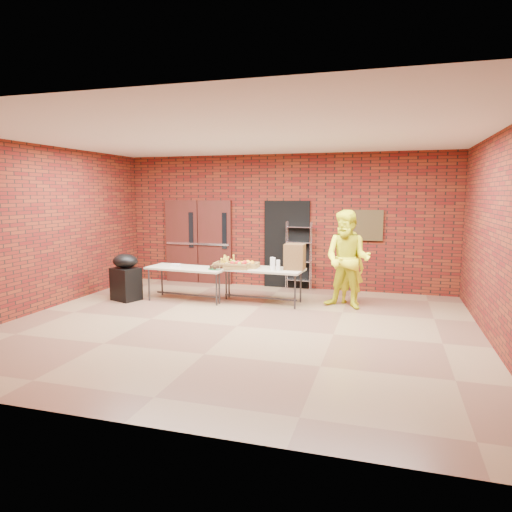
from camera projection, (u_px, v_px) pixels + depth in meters
The scene contains 19 objects.
room at pixel (236, 234), 7.64m from camera, with size 8.08×7.08×3.28m.
double_doors at pixel (198, 242), 11.59m from camera, with size 1.78×0.12×2.10m.
dark_doorway at pixel (287, 245), 10.97m from camera, with size 1.10×0.06×2.10m, color black.
bronze_plaque at pixel (364, 225), 10.39m from camera, with size 0.85×0.04×0.70m, color #3D3018.
wire_rack at pixel (299, 256), 10.78m from camera, with size 0.60×0.20×1.62m, color silver, non-canonical shape.
table_left at pixel (188, 270), 9.71m from camera, with size 1.79×0.88×0.71m.
table_right at pixel (260, 271), 9.42m from camera, with size 1.84×0.87×0.74m.
basket_bananas at pixel (226, 264), 9.54m from camera, with size 0.44×0.34×0.14m.
basket_oranges at pixel (248, 265), 9.50m from camera, with size 0.43×0.34×0.14m.
basket_apples at pixel (238, 265), 9.38m from camera, with size 0.50×0.39×0.15m.
muffin_tray at pixel (217, 267), 9.46m from camera, with size 0.37×0.37×0.09m.
napkin_box at pixel (176, 265), 9.77m from camera, with size 0.19×0.12×0.06m, color silver.
coffee_dispenser at pixel (295, 257), 9.25m from camera, with size 0.40×0.35×0.52m, color brown.
cup_stack_front at pixel (273, 264), 9.16m from camera, with size 0.09×0.09×0.26m, color silver.
cup_stack_mid at pixel (278, 265), 9.10m from camera, with size 0.07×0.07×0.22m, color silver.
cup_stack_back at pixel (272, 263), 9.34m from camera, with size 0.08×0.08×0.24m, color silver.
covered_grill at pixel (126, 277), 9.73m from camera, with size 0.67×0.62×1.00m.
volunteer_woman at pixel (350, 268), 9.35m from camera, with size 0.55×0.36×1.52m, color yellow.
volunteer_man at pixel (347, 260), 8.99m from camera, with size 0.95×0.74×1.95m, color yellow.
Camera 1 is at (2.46, -7.22, 2.26)m, focal length 32.00 mm.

